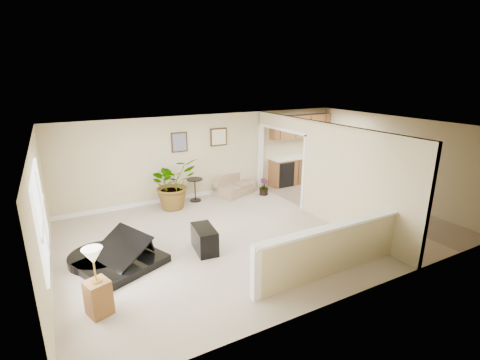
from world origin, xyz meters
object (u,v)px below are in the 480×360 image
piano (116,237)px  palm_plant (173,184)px  lamp_stand (97,287)px  small_plant (264,188)px  accent_table (195,187)px  loveseat (235,185)px  piano_bench (204,239)px

piano → palm_plant: (1.94, 2.44, 0.13)m
piano → lamp_stand: piano is taller
piano → small_plant: size_ratio=3.95×
accent_table → small_plant: accent_table is taller
palm_plant → accent_table: bearing=17.1°
accent_table → piano: bearing=-135.0°
accent_table → palm_plant: size_ratio=0.45×
piano → loveseat: 4.87m
loveseat → lamp_stand: 6.18m
piano → small_plant: 5.25m
loveseat → accent_table: 1.38m
loveseat → small_plant: (0.72, -0.54, -0.06)m
piano_bench → piano: bearing=169.6°
small_plant → lamp_stand: lamp_stand is taller
accent_table → lamp_stand: size_ratio=0.60×
accent_table → small_plant: bearing=-13.2°
small_plant → lamp_stand: size_ratio=0.46×
loveseat → piano: bearing=-168.1°
piano → lamp_stand: bearing=-133.9°
accent_table → loveseat: bearing=1.8°
piano → small_plant: piano is taller
small_plant → palm_plant: bearing=174.6°
small_plant → lamp_stand: bearing=-145.7°
piano_bench → palm_plant: bearing=85.5°
loveseat → accent_table: (-1.37, -0.04, 0.15)m
palm_plant → small_plant: palm_plant is taller
piano_bench → small_plant: (3.05, 2.49, -0.04)m
piano_bench → small_plant: size_ratio=1.52×
loveseat → accent_table: size_ratio=2.30×
piano → small_plant: (4.76, 2.17, -0.35)m
palm_plant → lamp_stand: palm_plant is taller
accent_table → piano_bench: bearing=-107.7°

